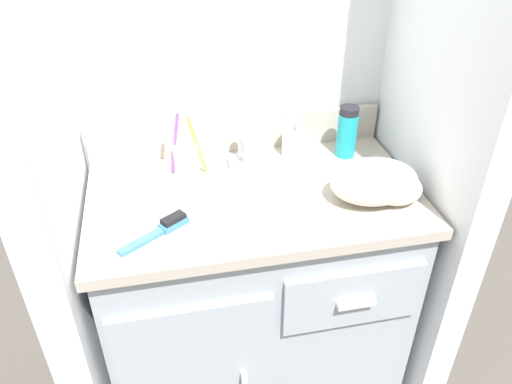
# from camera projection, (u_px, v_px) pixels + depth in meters

# --- Properties ---
(ground_plane) EXTENTS (6.00, 6.00, 0.00)m
(ground_plane) POSITION_uv_depth(u_px,v_px,m) (255.00, 376.00, 1.75)
(ground_plane) COLOR #4C4742
(wall_back) EXTENTS (1.05, 0.08, 2.20)m
(wall_back) POSITION_uv_depth(u_px,v_px,m) (232.00, 37.00, 1.37)
(wall_back) COLOR silver
(wall_back) RESTS_ON ground_plane
(wall_left) EXTENTS (0.08, 0.58, 2.20)m
(wall_left) POSITION_uv_depth(u_px,v_px,m) (29.00, 93.00, 1.05)
(wall_left) COLOR silver
(wall_left) RESTS_ON ground_plane
(wall_right) EXTENTS (0.08, 0.58, 2.20)m
(wall_right) POSITION_uv_depth(u_px,v_px,m) (448.00, 61.00, 1.21)
(wall_right) COLOR silver
(wall_right) RESTS_ON ground_plane
(vanity) EXTENTS (0.87, 0.52, 0.78)m
(vanity) POSITION_uv_depth(u_px,v_px,m) (254.00, 295.00, 1.52)
(vanity) COLOR #9EA8B2
(vanity) RESTS_ON ground_plane
(backsplash) EXTENTS (0.87, 0.02, 0.11)m
(backsplash) POSITION_uv_depth(u_px,v_px,m) (238.00, 134.00, 1.48)
(backsplash) COLOR #B2A899
(backsplash) RESTS_ON vanity
(sink_faucet) EXTENTS (0.09, 0.09, 0.14)m
(sink_faucet) POSITION_uv_depth(u_px,v_px,m) (243.00, 150.00, 1.41)
(sink_faucet) COLOR silver
(sink_faucet) RESTS_ON vanity
(toothbrush_cup) EXTENTS (0.11, 0.07, 0.20)m
(toothbrush_cup) POSITION_uv_depth(u_px,v_px,m) (186.00, 157.00, 1.37)
(toothbrush_cup) COLOR silver
(toothbrush_cup) RESTS_ON vanity
(soap_dispenser) EXTENTS (0.07, 0.07, 0.13)m
(soap_dispenser) POSITION_uv_depth(u_px,v_px,m) (293.00, 140.00, 1.45)
(soap_dispenser) COLOR white
(soap_dispenser) RESTS_ON vanity
(shaving_cream_can) EXTENTS (0.06, 0.06, 0.15)m
(shaving_cream_can) POSITION_uv_depth(u_px,v_px,m) (347.00, 132.00, 1.44)
(shaving_cream_can) COLOR teal
(shaving_cream_can) RESTS_ON vanity
(hairbrush) EXTENTS (0.17, 0.13, 0.03)m
(hairbrush) POSITION_uv_depth(u_px,v_px,m) (163.00, 228.00, 1.17)
(hairbrush) COLOR teal
(hairbrush) RESTS_ON vanity
(hand_towel) EXTENTS (0.24, 0.17, 0.10)m
(hand_towel) POSITION_uv_depth(u_px,v_px,m) (379.00, 183.00, 1.26)
(hand_towel) COLOR beige
(hand_towel) RESTS_ON vanity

